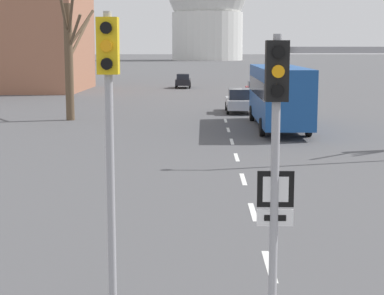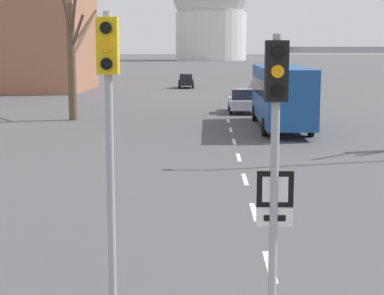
% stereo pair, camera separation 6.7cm
% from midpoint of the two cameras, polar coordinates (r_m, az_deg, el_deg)
% --- Properties ---
extents(lane_stripe_1, '(0.16, 2.00, 0.01)m').
position_cam_midpoint_polar(lane_stripe_1, '(13.85, 6.76, -10.41)').
color(lane_stripe_1, silver).
rests_on(lane_stripe_1, ground_plane).
extents(lane_stripe_2, '(0.16, 2.00, 0.01)m').
position_cam_midpoint_polar(lane_stripe_2, '(18.14, 5.34, -5.71)').
color(lane_stripe_2, silver).
rests_on(lane_stripe_2, ground_plane).
extents(lane_stripe_3, '(0.16, 2.00, 0.01)m').
position_cam_midpoint_polar(lane_stripe_3, '(22.51, 4.49, -2.81)').
color(lane_stripe_3, silver).
rests_on(lane_stripe_3, ground_plane).
extents(lane_stripe_4, '(0.16, 2.00, 0.01)m').
position_cam_midpoint_polar(lane_stripe_4, '(26.93, 3.91, -0.87)').
color(lane_stripe_4, silver).
rests_on(lane_stripe_4, ground_plane).
extents(lane_stripe_5, '(0.16, 2.00, 0.01)m').
position_cam_midpoint_polar(lane_stripe_5, '(31.37, 3.50, 0.53)').
color(lane_stripe_5, silver).
rests_on(lane_stripe_5, ground_plane).
extents(lane_stripe_6, '(0.16, 2.00, 0.01)m').
position_cam_midpoint_polar(lane_stripe_6, '(35.82, 3.19, 1.59)').
color(lane_stripe_6, silver).
rests_on(lane_stripe_6, ground_plane).
extents(lane_stripe_7, '(0.16, 2.00, 0.01)m').
position_cam_midpoint_polar(lane_stripe_7, '(40.29, 2.95, 2.40)').
color(lane_stripe_7, silver).
rests_on(lane_stripe_7, ground_plane).
extents(traffic_signal_centre_tall, '(2.56, 0.34, 4.78)m').
position_cam_midpoint_polar(traffic_signal_centre_tall, '(10.43, 11.60, 3.56)').
color(traffic_signal_centre_tall, '#9E9EA3').
rests_on(traffic_signal_centre_tall, ground_plane).
extents(traffic_signal_near_left, '(0.36, 0.34, 5.17)m').
position_cam_midpoint_polar(traffic_signal_near_left, '(11.14, -7.56, 3.84)').
color(traffic_signal_near_left, '#9E9EA3').
rests_on(traffic_signal_near_left, ground_plane).
extents(route_sign_post, '(0.60, 0.08, 2.64)m').
position_cam_midpoint_polar(route_sign_post, '(10.65, 7.20, -6.22)').
color(route_sign_post, '#9E9EA3').
rests_on(route_sign_post, ground_plane).
extents(sedan_near_left, '(1.96, 4.57, 1.68)m').
position_cam_midpoint_polar(sedan_near_left, '(45.35, 4.24, 4.18)').
color(sedan_near_left, '#B7B7BC').
rests_on(sedan_near_left, ground_plane).
extents(sedan_near_right, '(1.81, 4.37, 1.56)m').
position_cam_midpoint_polar(sedan_near_right, '(57.90, 5.72, 5.14)').
color(sedan_near_right, maroon).
rests_on(sedan_near_right, ground_plane).
extents(sedan_mid_centre, '(1.69, 4.15, 1.60)m').
position_cam_midpoint_polar(sedan_mid_centre, '(72.54, -0.82, 5.96)').
color(sedan_mid_centre, black).
rests_on(sedan_mid_centre, ground_plane).
extents(city_bus, '(2.66, 10.80, 3.48)m').
position_cam_midpoint_polar(city_bus, '(36.50, 7.66, 4.88)').
color(city_bus, '#19478C').
rests_on(city_bus, ground_plane).
extents(bare_tree_left_near, '(1.66, 4.59, 7.78)m').
position_cam_midpoint_polar(bare_tree_left_near, '(41.08, -10.83, 8.07)').
color(bare_tree_left_near, brown).
rests_on(bare_tree_left_near, ground_plane).
extents(capitol_dome, '(27.11, 27.11, 38.29)m').
position_cam_midpoint_polar(capitol_dome, '(225.14, 1.38, 12.52)').
color(capitol_dome, silver).
rests_on(capitol_dome, ground_plane).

